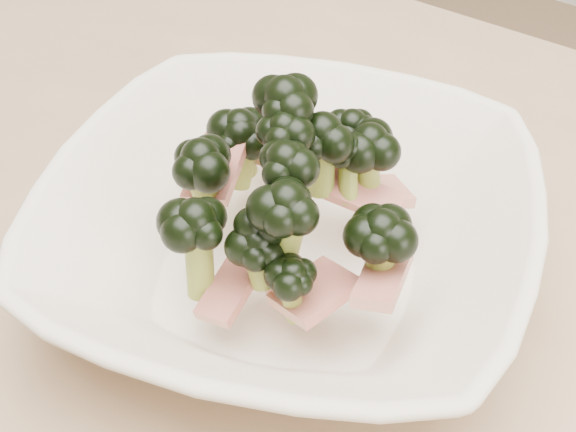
% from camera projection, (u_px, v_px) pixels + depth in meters
% --- Properties ---
extents(broccoli_dish, '(0.37, 0.37, 0.13)m').
position_uv_depth(broccoli_dish, '(288.00, 226.00, 0.48)').
color(broccoli_dish, beige).
rests_on(broccoli_dish, dining_table).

